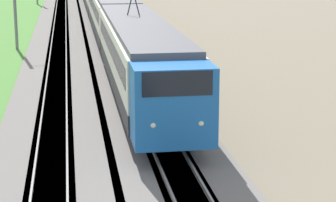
% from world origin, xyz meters
% --- Properties ---
extents(ballast_main, '(240.00, 4.40, 0.30)m').
position_xyz_m(ballast_main, '(50.00, 0.00, 0.15)').
color(ballast_main, slate).
rests_on(ballast_main, ground).
extents(ballast_adjacent, '(240.00, 4.40, 0.30)m').
position_xyz_m(ballast_adjacent, '(50.00, -4.12, 0.15)').
color(ballast_adjacent, slate).
rests_on(ballast_adjacent, ground).
extents(track_main, '(240.00, 1.57, 0.45)m').
position_xyz_m(track_main, '(50.00, 0.00, 0.16)').
color(track_main, '#4C4238').
rests_on(track_main, ground).
extents(track_adjacent, '(240.00, 1.57, 0.45)m').
position_xyz_m(track_adjacent, '(50.00, -4.12, 0.16)').
color(track_adjacent, '#4C4238').
rests_on(track_adjacent, ground).
extents(passenger_train, '(83.70, 2.89, 5.05)m').
position_xyz_m(passenger_train, '(59.20, -4.12, 2.36)').
color(passenger_train, blue).
rests_on(passenger_train, ground).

